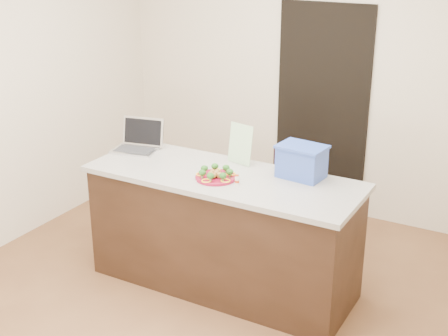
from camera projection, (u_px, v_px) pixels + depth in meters
The scene contains 16 objects.
ground at pixel (207, 299), 4.69m from camera, with size 4.00×4.00×0.00m, color brown.
room_shell at pixel (204, 88), 4.11m from camera, with size 4.00×4.00×4.00m.
doorway at pixel (322, 110), 5.90m from camera, with size 0.90×0.02×2.00m, color black.
island at pixel (223, 231), 4.73m from camera, with size 2.06×0.76×0.92m.
plate at pixel (216, 177), 4.49m from camera, with size 0.30×0.30×0.02m.
meatballs at pixel (215, 174), 4.48m from camera, with size 0.12×0.12×0.04m.
broccoli at pixel (216, 171), 4.47m from camera, with size 0.25×0.25×0.04m.
pepper_rings at pixel (216, 176), 4.49m from camera, with size 0.29×0.29×0.01m.
napkin at pixel (209, 178), 4.49m from camera, with size 0.16×0.16×0.01m, color white.
fork at pixel (208, 176), 4.51m from camera, with size 0.04×0.17×0.00m.
knife at pixel (211, 179), 4.46m from camera, with size 0.07×0.19×0.01m.
yogurt_bottle at pixel (237, 180), 4.39m from camera, with size 0.03×0.03×0.07m.
laptop at pixel (139, 141), 5.08m from camera, with size 0.40×0.35×0.25m.
leaflet at pixel (240, 144), 4.74m from camera, with size 0.22×0.00×0.31m, color white.
blue_box at pixel (302, 161), 4.48m from camera, with size 0.36×0.28×0.24m.
chair at pixel (287, 192), 5.39m from camera, with size 0.42×0.43×0.83m.
Camera 1 is at (2.09, -3.45, 2.60)m, focal length 50.00 mm.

